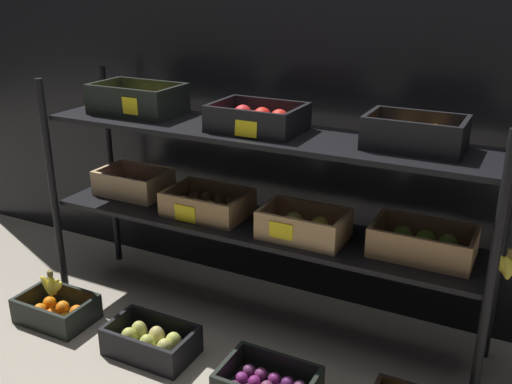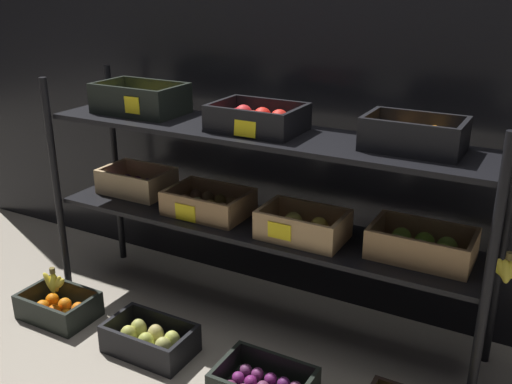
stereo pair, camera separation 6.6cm
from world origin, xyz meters
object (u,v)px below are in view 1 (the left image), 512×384
object	(u,v)px
display_rack	(259,178)
banana_bunch_loose	(52,286)
crate_ground_pear	(152,342)
crate_ground_tangerine	(57,311)

from	to	relation	value
display_rack	banana_bunch_loose	xyz separation A→B (m)	(-0.79, -0.39, -0.49)
crate_ground_pear	banana_bunch_loose	world-z (taller)	banana_bunch_loose
crate_ground_tangerine	display_rack	bearing A→B (deg)	26.51
display_rack	crate_ground_tangerine	bearing A→B (deg)	-153.49
display_rack	crate_ground_tangerine	distance (m)	1.07
display_rack	banana_bunch_loose	distance (m)	1.01
display_rack	banana_bunch_loose	bearing A→B (deg)	-153.70
crate_ground_tangerine	banana_bunch_loose	world-z (taller)	banana_bunch_loose
crate_ground_tangerine	crate_ground_pear	distance (m)	0.51
crate_ground_tangerine	banana_bunch_loose	size ratio (longest dim) A/B	2.26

